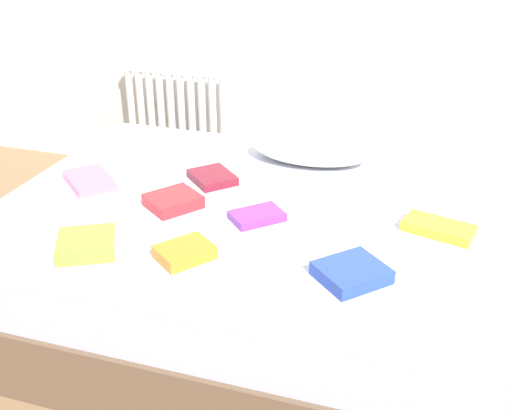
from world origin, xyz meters
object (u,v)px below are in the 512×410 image
at_px(textbook_maroon, 212,177).
at_px(textbook_white, 49,215).
at_px(textbook_purple, 257,216).
at_px(textbook_lime, 87,244).
at_px(textbook_yellow, 439,228).
at_px(textbook_red, 173,201).
at_px(textbook_orange, 185,252).
at_px(bed, 252,261).
at_px(textbook_pink, 89,180).
at_px(pillow, 311,148).
at_px(textbook_blue, 351,273).
at_px(radiator, 177,117).

xyz_separation_m(textbook_maroon, textbook_white, (-0.47, -0.49, -0.01)).
distance_m(textbook_purple, textbook_lime, 0.62).
height_order(textbook_yellow, textbook_red, textbook_red).
bearing_deg(textbook_orange, bed, 25.18).
relative_size(textbook_purple, textbook_lime, 0.99).
distance_m(textbook_lime, textbook_white, 0.32).
relative_size(textbook_pink, textbook_orange, 1.37).
bearing_deg(textbook_yellow, textbook_red, -158.87).
xyz_separation_m(pillow, textbook_lime, (-0.55, -1.01, -0.04)).
bearing_deg(textbook_orange, textbook_red, 67.66).
bearing_deg(textbook_yellow, textbook_blue, -106.87).
bearing_deg(textbook_white, textbook_maroon, 39.64).
relative_size(radiator, textbook_blue, 3.21).
distance_m(pillow, textbook_orange, 0.97).
xyz_separation_m(textbook_blue, textbook_maroon, (-0.69, 0.56, -0.00)).
bearing_deg(textbook_white, textbook_red, 21.80).
bearing_deg(textbook_red, textbook_blue, -75.36).
bearing_deg(textbook_lime, pillow, 33.58).
relative_size(bed, textbook_pink, 8.18).
height_order(bed, pillow, pillow).
height_order(radiator, textbook_lime, radiator).
height_order(pillow, textbook_lime, pillow).
bearing_deg(textbook_maroon, textbook_orange, -33.48).
bearing_deg(bed, textbook_maroon, 143.68).
bearing_deg(textbook_pink, textbook_yellow, 42.13).
height_order(textbook_lime, textbook_white, textbook_lime).
height_order(textbook_blue, textbook_yellow, textbook_blue).
bearing_deg(textbook_maroon, textbook_red, -58.39).
bearing_deg(textbook_yellow, bed, -164.53).
bearing_deg(bed, textbook_lime, -131.13).
distance_m(pillow, textbook_maroon, 0.49).
relative_size(pillow, textbook_red, 2.91).
height_order(bed, textbook_red, textbook_red).
distance_m(textbook_yellow, textbook_white, 1.44).
height_order(textbook_blue, textbook_red, textbook_red).
bearing_deg(pillow, textbook_white, -134.33).
height_order(radiator, textbook_white, radiator).
xyz_separation_m(bed, textbook_orange, (-0.09, -0.44, 0.28)).
bearing_deg(textbook_yellow, textbook_white, -151.53).
relative_size(textbook_purple, textbook_white, 0.76).
relative_size(textbook_pink, textbook_white, 0.98).
bearing_deg(textbook_orange, textbook_white, 117.03).
distance_m(textbook_pink, textbook_red, 0.43).
relative_size(textbook_pink, textbook_lime, 1.29).
bearing_deg(textbook_purple, bed, 72.82).
height_order(textbook_purple, textbook_yellow, textbook_yellow).
xyz_separation_m(bed, textbook_red, (-0.29, -0.10, 0.28)).
bearing_deg(radiator, textbook_yellow, -37.35).
xyz_separation_m(textbook_blue, textbook_purple, (-0.40, 0.29, -0.01)).
height_order(bed, textbook_orange, textbook_orange).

